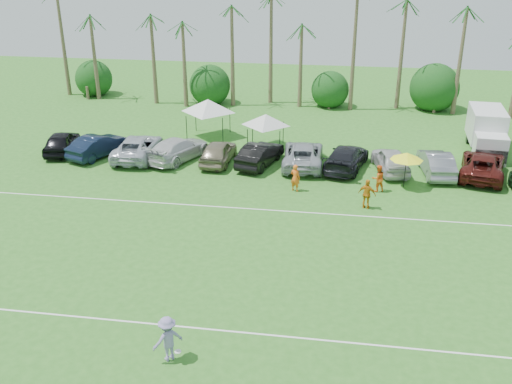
# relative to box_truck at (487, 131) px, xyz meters

# --- Properties ---
(ground) EXTENTS (120.00, 120.00, 0.00)m
(ground) POSITION_rel_box_truck_xyz_m (-18.38, -27.07, -1.72)
(ground) COLOR #2D6B20
(ground) RESTS_ON ground
(field_lines) EXTENTS (80.00, 12.10, 0.01)m
(field_lines) POSITION_rel_box_truck_xyz_m (-18.38, -19.07, -1.71)
(field_lines) COLOR white
(field_lines) RESTS_ON ground
(palm_tree_0) EXTENTS (2.40, 2.40, 8.90)m
(palm_tree_0) POSITION_rel_box_truck_xyz_m (-40.38, 10.93, 5.76)
(palm_tree_0) COLOR brown
(palm_tree_0) RESTS_ON ground
(palm_tree_1) EXTENTS (2.40, 2.40, 9.90)m
(palm_tree_1) POSITION_rel_box_truck_xyz_m (-35.38, 10.93, 6.63)
(palm_tree_1) COLOR brown
(palm_tree_1) RESTS_ON ground
(palm_tree_2) EXTENTS (2.40, 2.40, 10.90)m
(palm_tree_2) POSITION_rel_box_truck_xyz_m (-30.38, 10.93, 7.49)
(palm_tree_2) COLOR brown
(palm_tree_2) RESTS_ON ground
(palm_tree_4) EXTENTS (2.40, 2.40, 8.90)m
(palm_tree_4) POSITION_rel_box_truck_xyz_m (-22.38, 10.93, 5.76)
(palm_tree_4) COLOR brown
(palm_tree_4) RESTS_ON ground
(palm_tree_5) EXTENTS (2.40, 2.40, 9.90)m
(palm_tree_5) POSITION_rel_box_truck_xyz_m (-18.38, 10.93, 6.63)
(palm_tree_5) COLOR brown
(palm_tree_5) RESTS_ON ground
(palm_tree_6) EXTENTS (2.40, 2.40, 10.90)m
(palm_tree_6) POSITION_rel_box_truck_xyz_m (-14.38, 10.93, 7.49)
(palm_tree_6) COLOR brown
(palm_tree_6) RESTS_ON ground
(palm_tree_7) EXTENTS (2.40, 2.40, 11.90)m
(palm_tree_7) POSITION_rel_box_truck_xyz_m (-10.38, 10.93, 8.34)
(palm_tree_7) COLOR brown
(palm_tree_7) RESTS_ON ground
(palm_tree_8) EXTENTS (2.40, 2.40, 8.90)m
(palm_tree_8) POSITION_rel_box_truck_xyz_m (-5.38, 10.93, 5.76)
(palm_tree_8) COLOR brown
(palm_tree_8) RESTS_ON ground
(palm_tree_9) EXTENTS (2.40, 2.40, 9.90)m
(palm_tree_9) POSITION_rel_box_truck_xyz_m (-0.38, 10.93, 6.63)
(palm_tree_9) COLOR brown
(palm_tree_9) RESTS_ON ground
(bush_tree_0) EXTENTS (4.00, 4.00, 4.00)m
(bush_tree_0) POSITION_rel_box_truck_xyz_m (-37.38, 11.93, 0.08)
(bush_tree_0) COLOR brown
(bush_tree_0) RESTS_ON ground
(bush_tree_1) EXTENTS (4.00, 4.00, 4.00)m
(bush_tree_1) POSITION_rel_box_truck_xyz_m (-24.38, 11.93, 0.08)
(bush_tree_1) COLOR brown
(bush_tree_1) RESTS_ON ground
(bush_tree_2) EXTENTS (4.00, 4.00, 4.00)m
(bush_tree_2) POSITION_rel_box_truck_xyz_m (-12.38, 11.93, 0.08)
(bush_tree_2) COLOR brown
(bush_tree_2) RESTS_ON ground
(bush_tree_3) EXTENTS (4.00, 4.00, 4.00)m
(bush_tree_3) POSITION_rel_box_truck_xyz_m (-2.38, 11.93, 0.08)
(bush_tree_3) COLOR brown
(bush_tree_3) RESTS_ON ground
(sideline_player_a) EXTENTS (0.79, 0.67, 1.83)m
(sideline_player_a) POSITION_rel_box_truck_xyz_m (-13.89, -9.87, -0.80)
(sideline_player_a) COLOR orange
(sideline_player_a) RESTS_ON ground
(sideline_player_b) EXTENTS (1.08, 0.99, 1.81)m
(sideline_player_b) POSITION_rel_box_truck_xyz_m (-8.56, -9.11, -0.82)
(sideline_player_b) COLOR orange
(sideline_player_b) RESTS_ON ground
(sideline_player_c) EXTENTS (1.19, 0.80, 1.87)m
(sideline_player_c) POSITION_rel_box_truck_xyz_m (-9.34, -11.90, -0.78)
(sideline_player_c) COLOR orange
(sideline_player_c) RESTS_ON ground
(box_truck) EXTENTS (2.78, 6.39, 3.22)m
(box_truck) POSITION_rel_box_truck_xyz_m (0.00, 0.00, 0.00)
(box_truck) COLOR silver
(box_truck) RESTS_ON ground
(canopy_tent_left) EXTENTS (4.61, 4.61, 3.74)m
(canopy_tent_left) POSITION_rel_box_truck_xyz_m (-22.04, 0.50, 1.48)
(canopy_tent_left) COLOR black
(canopy_tent_left) RESTS_ON ground
(canopy_tent_right) EXTENTS (3.91, 3.91, 3.17)m
(canopy_tent_right) POSITION_rel_box_truck_xyz_m (-16.97, -1.48, 0.99)
(canopy_tent_right) COLOR black
(canopy_tent_right) RESTS_ON ground
(market_umbrella) EXTENTS (2.17, 2.17, 2.42)m
(market_umbrella) POSITION_rel_box_truck_xyz_m (-6.78, -8.13, 0.45)
(market_umbrella) COLOR black
(market_umbrella) RESTS_ON ground
(frisbee_player) EXTENTS (1.39, 1.35, 1.91)m
(frisbee_player) POSITION_rel_box_truck_xyz_m (-17.28, -27.11, -0.76)
(frisbee_player) COLOR #867BAF
(frisbee_player) RESTS_ON ground
(parked_car_0) EXTENTS (2.92, 5.25, 1.69)m
(parked_car_0) POSITION_rel_box_truck_xyz_m (-32.39, -5.06, -0.88)
(parked_car_0) COLOR black
(parked_car_0) RESTS_ON ground
(parked_car_1) EXTENTS (3.50, 5.42, 1.69)m
(parked_car_1) POSITION_rel_box_truck_xyz_m (-29.28, -5.46, -0.88)
(parked_car_1) COLOR black
(parked_car_1) RESTS_ON ground
(parked_car_2) EXTENTS (3.13, 6.22, 1.69)m
(parked_car_2) POSITION_rel_box_truck_xyz_m (-26.17, -5.36, -0.88)
(parked_car_2) COLOR #B1B7C1
(parked_car_2) RESTS_ON ground
(parked_car_3) EXTENTS (4.38, 6.28, 1.69)m
(parked_car_3) POSITION_rel_box_truck_xyz_m (-23.06, -5.29, -0.88)
(parked_car_3) COLOR silver
(parked_car_3) RESTS_ON ground
(parked_car_4) EXTENTS (2.19, 5.03, 1.69)m
(parked_car_4) POSITION_rel_box_truck_xyz_m (-19.95, -5.47, -0.88)
(parked_car_4) COLOR #7C7358
(parked_car_4) RESTS_ON ground
(parked_car_5) EXTENTS (3.11, 5.42, 1.69)m
(parked_car_5) POSITION_rel_box_truck_xyz_m (-16.84, -5.50, -0.88)
(parked_car_5) COLOR black
(parked_car_5) RESTS_ON ground
(parked_car_6) EXTENTS (3.01, 6.17, 1.69)m
(parked_car_6) POSITION_rel_box_truck_xyz_m (-13.73, -5.12, -0.88)
(parked_car_6) COLOR #9AA0A6
(parked_car_6) RESTS_ON ground
(parked_car_7) EXTENTS (3.65, 6.21, 1.69)m
(parked_car_7) POSITION_rel_box_truck_xyz_m (-10.62, -5.27, -0.88)
(parked_car_7) COLOR black
(parked_car_7) RESTS_ON ground
(parked_car_8) EXTENTS (2.82, 5.22, 1.69)m
(parked_car_8) POSITION_rel_box_truck_xyz_m (-7.51, -5.32, -0.88)
(parked_car_8) COLOR beige
(parked_car_8) RESTS_ON ground
(parked_car_9) EXTENTS (2.21, 5.26, 1.69)m
(parked_car_9) POSITION_rel_box_truck_xyz_m (-4.40, -5.44, -0.88)
(parked_car_9) COLOR slate
(parked_car_9) RESTS_ON ground
(parked_car_10) EXTENTS (4.15, 6.56, 1.69)m
(parked_car_10) POSITION_rel_box_truck_xyz_m (-1.29, -5.40, -0.88)
(parked_car_10) COLOR #4B1511
(parked_car_10) RESTS_ON ground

